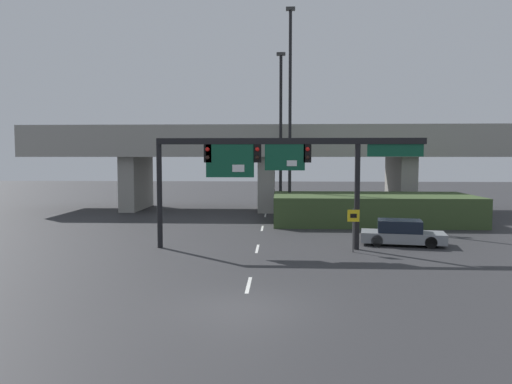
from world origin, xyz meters
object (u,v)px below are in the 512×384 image
(highway_light_pole_far, at_px, (281,131))
(parked_sedan_near_right, at_px, (402,233))
(speed_limit_sign, at_px, (353,224))
(highway_light_pole_near, at_px, (290,110))
(signal_gantry, at_px, (275,160))

(highway_light_pole_far, bearing_deg, parked_sedan_near_right, -61.83)
(speed_limit_sign, distance_m, highway_light_pole_near, 15.43)
(highway_light_pole_near, bearing_deg, highway_light_pole_far, 118.73)
(speed_limit_sign, xyz_separation_m, highway_light_pole_far, (-3.66, 14.72, 5.43))
(highway_light_pole_near, distance_m, parked_sedan_near_right, 14.84)
(highway_light_pole_far, bearing_deg, highway_light_pole_near, -61.27)
(speed_limit_sign, xyz_separation_m, parked_sedan_near_right, (2.99, 2.30, -0.81))
(signal_gantry, relative_size, speed_limit_sign, 6.30)
(signal_gantry, xyz_separation_m, highway_light_pole_near, (1.01, 12.65, 3.77))
(speed_limit_sign, distance_m, parked_sedan_near_right, 3.86)
(highway_light_pole_far, xyz_separation_m, parked_sedan_near_right, (6.65, -12.42, -6.25))
(highway_light_pole_far, bearing_deg, signal_gantry, -91.25)
(highway_light_pole_near, height_order, parked_sedan_near_right, highway_light_pole_near)
(speed_limit_sign, relative_size, highway_light_pole_near, 0.14)
(speed_limit_sign, distance_m, highway_light_pole_far, 16.11)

